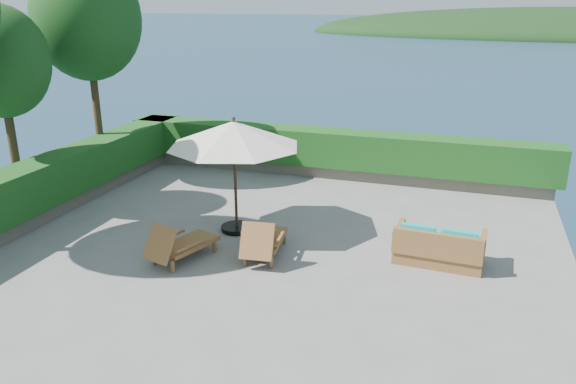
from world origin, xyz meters
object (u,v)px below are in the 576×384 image
(lounge_right, at_px, (263,240))
(wicker_loveseat, at_px, (439,248))
(patio_umbrella, at_px, (234,135))
(side_table, at_px, (258,235))
(lounge_left, at_px, (179,244))

(lounge_right, distance_m, wicker_loveseat, 3.42)
(patio_umbrella, relative_size, side_table, 4.67)
(side_table, relative_size, wicker_loveseat, 0.38)
(lounge_left, xyz_separation_m, wicker_loveseat, (4.83, 1.48, -0.04))
(patio_umbrella, xyz_separation_m, wicker_loveseat, (4.37, -0.30, -1.85))
(lounge_left, bearing_deg, lounge_right, 42.45)
(lounge_left, bearing_deg, patio_umbrella, 93.97)
(lounge_right, height_order, wicker_loveseat, lounge_right)
(lounge_left, height_order, side_table, lounge_left)
(lounge_right, distance_m, side_table, 0.14)
(lounge_left, bearing_deg, side_table, 44.55)
(patio_umbrella, distance_m, wicker_loveseat, 4.76)
(lounge_right, relative_size, wicker_loveseat, 0.92)
(wicker_loveseat, bearing_deg, patio_umbrella, 179.40)
(patio_umbrella, distance_m, lounge_right, 2.36)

